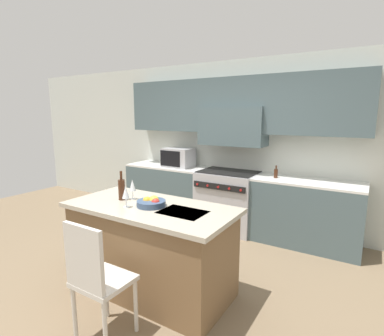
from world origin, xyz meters
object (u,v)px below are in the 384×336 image
at_px(island_chair, 96,276).
at_px(range_stove, 228,200).
at_px(microwave, 178,157).
at_px(wine_glass_near, 126,193).
at_px(wine_glass_far, 132,186).
at_px(fruit_bowl, 152,203).
at_px(oil_bottle_on_counter, 276,173).
at_px(wine_bottle, 122,189).

bearing_deg(island_chair, range_stove, 93.18).
height_order(microwave, island_chair, microwave).
bearing_deg(microwave, wine_glass_near, -68.53).
distance_m(wine_glass_far, fruit_bowl, 0.36).
relative_size(range_stove, microwave, 1.84).
xyz_separation_m(range_stove, microwave, (-0.97, 0.02, 0.62)).
height_order(microwave, wine_glass_far, microwave).
xyz_separation_m(microwave, fruit_bowl, (1.05, -2.03, -0.13)).
bearing_deg(oil_bottle_on_counter, microwave, 178.80).
distance_m(wine_glass_near, oil_bottle_on_counter, 2.33).
xyz_separation_m(island_chair, wine_glass_far, (-0.41, 0.89, 0.50)).
relative_size(microwave, wine_glass_far, 2.38).
xyz_separation_m(wine_glass_far, oil_bottle_on_counter, (1.01, 1.91, -0.08)).
bearing_deg(wine_glass_near, wine_bottle, 142.71).
relative_size(island_chair, wine_glass_far, 4.77).
height_order(range_stove, island_chair, island_chair).
height_order(island_chair, wine_glass_far, wine_glass_far).
xyz_separation_m(wine_glass_near, fruit_bowl, (0.19, 0.16, -0.11)).
distance_m(island_chair, fruit_bowl, 0.89).
distance_m(island_chair, wine_glass_far, 1.10).
height_order(wine_glass_far, oil_bottle_on_counter, wine_glass_far).
bearing_deg(wine_bottle, island_chair, -58.75).
bearing_deg(oil_bottle_on_counter, wine_bottle, -118.83).
xyz_separation_m(microwave, wine_glass_near, (0.86, -2.20, -0.01)).
relative_size(island_chair, fruit_bowl, 3.56).
bearing_deg(wine_bottle, wine_glass_near, -37.29).
bearing_deg(island_chair, wine_bottle, 121.25).
bearing_deg(fruit_bowl, island_chair, -84.65).
bearing_deg(fruit_bowl, microwave, 117.40).
xyz_separation_m(wine_bottle, wine_glass_near, (0.23, -0.17, 0.03)).
relative_size(island_chair, wine_glass_near, 4.77).
height_order(range_stove, microwave, microwave).
relative_size(wine_glass_far, oil_bottle_on_counter, 1.18).
bearing_deg(range_stove, microwave, 178.90).
bearing_deg(oil_bottle_on_counter, wine_glass_far, -117.84).
xyz_separation_m(microwave, wine_bottle, (0.64, -2.02, -0.04)).
bearing_deg(fruit_bowl, range_stove, 92.31).
bearing_deg(wine_glass_far, island_chair, -65.40).
bearing_deg(wine_glass_far, range_stove, 82.60).
xyz_separation_m(island_chair, fruit_bowl, (-0.08, 0.80, 0.38)).
bearing_deg(wine_glass_near, oil_bottle_on_counter, 68.14).
xyz_separation_m(wine_bottle, oil_bottle_on_counter, (1.09, 1.99, -0.05)).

